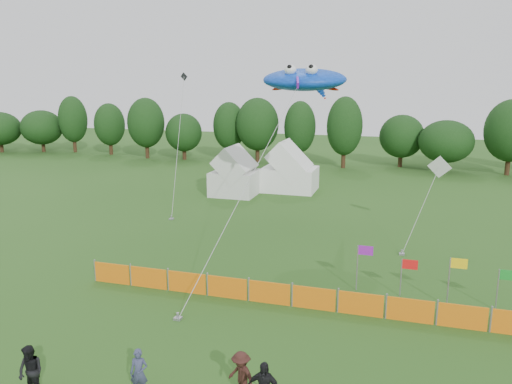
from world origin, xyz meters
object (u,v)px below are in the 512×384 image
(spectator_b, at_px, (31,372))
(spectator_c, at_px, (241,376))
(spectator_a, at_px, (139,373))
(tent_right, at_px, (290,172))
(barrier_fence, at_px, (314,298))
(stingray_kite, at_px, (306,80))
(tent_left, at_px, (235,175))

(spectator_b, xyz_separation_m, spectator_c, (6.30, 1.75, -0.05))
(spectator_a, distance_m, spectator_b, 3.34)
(tent_right, relative_size, spectator_b, 2.84)
(spectator_a, bearing_deg, barrier_fence, 49.20)
(tent_right, relative_size, stingray_kite, 0.24)
(stingray_kite, bearing_deg, spectator_b, -102.80)
(stingray_kite, bearing_deg, spectator_a, -94.11)
(tent_left, relative_size, spectator_a, 2.48)
(spectator_a, relative_size, stingray_kite, 0.08)
(stingray_kite, bearing_deg, tent_right, 107.14)
(tent_right, height_order, spectator_a, tent_right)
(spectator_a, height_order, stingray_kite, stingray_kite)
(spectator_b, distance_m, spectator_c, 6.54)
(tent_left, height_order, spectator_b, tent_left)
(tent_left, xyz_separation_m, tent_right, (4.17, 3.03, 0.01))
(barrier_fence, distance_m, stingray_kite, 14.83)
(tent_left, xyz_separation_m, stingray_kite, (7.96, -9.26, 8.07))
(tent_right, distance_m, stingray_kite, 15.17)
(tent_left, height_order, stingray_kite, stingray_kite)
(barrier_fence, relative_size, stingray_kite, 1.07)
(tent_right, xyz_separation_m, stingray_kite, (3.79, -12.29, 8.05))
(spectator_b, bearing_deg, barrier_fence, 56.25)
(barrier_fence, height_order, spectator_b, spectator_b)
(tent_right, bearing_deg, barrier_fence, -74.41)
(tent_right, bearing_deg, spectator_a, -85.53)
(spectator_c, bearing_deg, tent_left, 139.37)
(spectator_b, xyz_separation_m, stingray_kite, (4.52, 19.92, 8.93))
(spectator_a, distance_m, spectator_c, 3.21)
(spectator_b, height_order, spectator_c, spectator_b)
(tent_left, distance_m, spectator_c, 29.11)
(spectator_b, bearing_deg, spectator_a, 24.73)
(stingray_kite, bearing_deg, spectator_c, -84.40)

